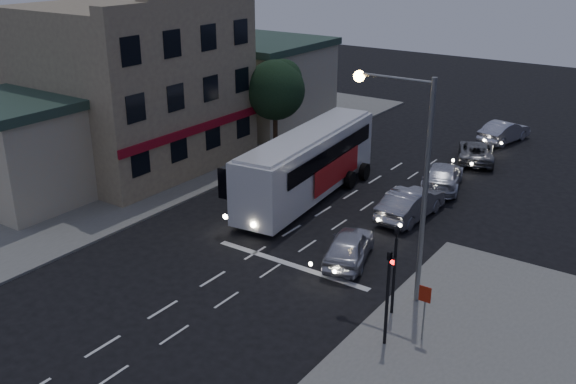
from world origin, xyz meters
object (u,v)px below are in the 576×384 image
Objects in this scene: car_sedan_b at (443,176)px; traffic_signal_side at (388,287)px; tour_bus at (308,163)px; traffic_signal_main at (395,260)px; streetlight at (411,165)px; car_sedan_a at (411,203)px; street_tree at (275,87)px; car_suv at (349,246)px; regulatory_sign at (424,304)px; car_extra at (504,132)px; car_sedan_c at (476,151)px.

traffic_signal_side is (4.42, -16.20, 1.67)m from car_sedan_b.
traffic_signal_side reaches higher than tour_bus.
streetlight is at bearing 100.20° from traffic_signal_main.
car_sedan_a is at bearing -0.39° from tour_bus.
street_tree reaches higher than car_sedan_b.
tour_bus is 8.12m from car_suv.
traffic_signal_side is (4.11, -11.09, 1.61)m from car_sedan_a.
traffic_signal_side is at bearing -136.08° from regulatory_sign.
car_sedan_a is 16.39m from car_extra.
tour_bus is at bearing 133.98° from traffic_signal_side.
streetlight is at bearing 110.70° from car_extra.
streetlight reaches higher than car_sedan_a.
car_sedan_a reaches higher than car_sedan_c.
car_sedan_c is (-0.06, 5.91, -0.08)m from car_sedan_b.
car_sedan_b is 1.26× the size of traffic_signal_side.
car_sedan_b is at bearing 105.16° from streetlight.
traffic_signal_side is at bearing 82.02° from car_sedan_c.
car_sedan_a is at bearing -22.48° from street_tree.
car_suv is 0.89× the size of car_sedan_a.
car_extra is 24.82m from streetlight.
car_suv is 5.01m from traffic_signal_main.
car_sedan_b is (5.72, 5.69, -1.30)m from tour_bus.
traffic_signal_side is 4.84m from streetlight.
regulatory_sign is (5.33, -4.04, 0.86)m from car_suv.
car_extra is 27.06m from regulatory_sign.
traffic_signal_main reaches higher than regulatory_sign.
tour_bus is 2.89× the size of car_suv.
car_suv is 6.74m from regulatory_sign.
street_tree is at bearing 138.92° from regulatory_sign.
traffic_signal_side is at bearing 89.67° from car_sedan_b.
traffic_signal_main and traffic_signal_side have the same top height.
tour_bus is at bearing 142.26° from streetlight.
regulatory_sign is at bearing 85.09° from car_sedan_c.
traffic_signal_main is at bearing 110.83° from car_extra.
street_tree reaches higher than car_suv.
regulatory_sign is (1.00, 0.96, -0.82)m from traffic_signal_side.
traffic_signal_side is at bearing -70.51° from traffic_signal_main.
car_suv is at bearing 142.84° from regulatory_sign.
car_suv is 0.90× the size of car_sedan_c.
regulatory_sign is (5.42, -15.24, 0.85)m from car_sedan_b.
car_sedan_c is 20.56m from traffic_signal_main.
car_suv reaches higher than car_sedan_c.
car_sedan_a is 13.92m from street_tree.
car_sedan_b is at bearing 71.11° from car_sedan_c.
street_tree reaches higher than traffic_signal_side.
car_sedan_a is at bearing 103.50° from car_extra.
car_extra reaches higher than car_suv.
streetlight reaches higher than car_sedan_c.
car_sedan_c is (-0.37, 11.02, -0.13)m from car_sedan_a.
car_sedan_b is (-0.10, 11.20, 0.01)m from car_suv.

